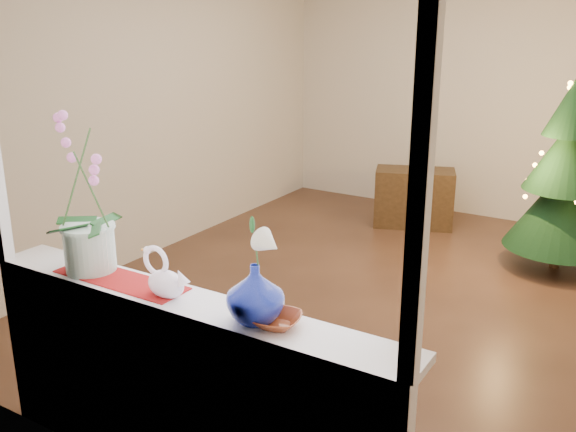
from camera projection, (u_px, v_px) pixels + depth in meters
name	position (u px, v px, depth m)	size (l,w,h in m)	color
ground	(389.00, 297.00, 4.99)	(5.00, 5.00, 0.00)	#382217
wall_back	(491.00, 91.00, 6.62)	(4.50, 0.10, 2.70)	beige
wall_front	(156.00, 212.00, 2.56)	(4.50, 0.10, 2.70)	beige
wall_left	(162.00, 103.00, 5.72)	(0.10, 5.00, 2.70)	beige
window_apron	(175.00, 404.00, 2.87)	(2.20, 0.08, 0.88)	white
windowsill	(183.00, 303.00, 2.80)	(2.20, 0.26, 0.04)	white
window_frame	(156.00, 123.00, 2.48)	(2.22, 0.06, 1.60)	white
runner	(120.00, 280.00, 2.98)	(0.70, 0.20, 0.01)	maroon
orchid_pot	(84.00, 195.00, 2.98)	(0.26, 0.26, 0.76)	beige
swan	(165.00, 274.00, 2.78)	(0.25, 0.12, 0.21)	white
blue_vase	(255.00, 289.00, 2.54)	(0.27, 0.27, 0.28)	navy
lily	(254.00, 231.00, 2.47)	(0.16, 0.09, 0.21)	beige
paperweight	(239.00, 308.00, 2.62)	(0.08, 0.08, 0.08)	silver
amber_dish	(276.00, 321.00, 2.54)	(0.17, 0.17, 0.04)	brown
xmas_tree	(566.00, 174.00, 5.33)	(0.91, 0.91, 1.66)	black
side_table	(414.00, 198.00, 6.61)	(0.79, 0.39, 0.59)	black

